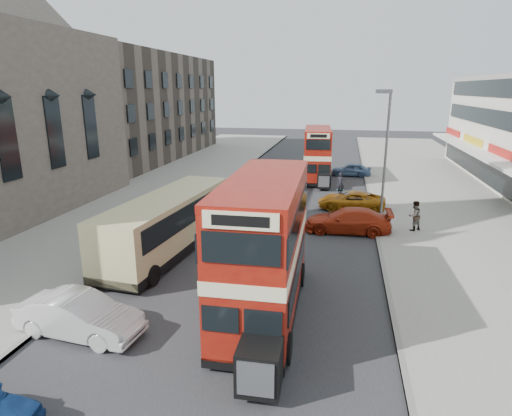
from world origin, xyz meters
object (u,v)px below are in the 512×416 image
Objects in this scene: coach at (169,221)px; pedestrian_near at (414,216)px; car_right_c at (351,170)px; car_right_a at (348,220)px; bus_second at (317,154)px; car_right_b at (351,201)px; street_lamp at (385,144)px; car_left_front at (80,316)px; bus_main at (264,247)px; cyclist at (340,190)px.

coach is 14.02m from pedestrian_near.
coach is at bearing -18.98° from car_right_c.
coach is at bearing -62.96° from car_right_a.
coach is 23.97m from car_right_c.
car_right_b is (3.05, -9.54, -1.78)m from bus_second.
car_right_a is (2.80, -14.58, -1.69)m from bus_second.
car_left_front is (-11.04, -16.56, -4.06)m from street_lamp.
coach is (-11.14, -8.51, -3.18)m from street_lamp.
street_lamp is 0.97× the size of bus_second.
pedestrian_near is (6.87, 10.89, -1.60)m from bus_main.
car_right_c is at bearing -112.79° from pedestrian_near.
car_right_a is 1.34× the size of car_right_c.
cyclist reaches higher than car_left_front.
bus_main is 8.04m from coach.
coach is 5.18× the size of cyclist.
car_right_b is 5.60m from pedestrian_near.
bus_second reaches higher than pedestrian_near.
car_right_a is 3.87m from pedestrian_near.
street_lamp is 14.24m from car_right_c.
bus_second reaches higher than cyclist.
bus_second is at bearing 114.07° from street_lamp.
car_right_b is (9.30, 9.93, -0.97)m from coach.
bus_main is 1.83× the size of car_right_a.
car_right_b is 2.57× the size of pedestrian_near.
street_lamp is 12.23m from bus_second.
car_right_a is at bearing -0.70° from car_right_b.
car_left_front is (-5.87, -2.77, -1.91)m from bus_main.
coach reaches higher than pedestrian_near.
pedestrian_near is at bearing 28.77° from coach.
bus_second is at bearing 77.40° from coach.
car_right_c is (9.41, 22.03, -0.98)m from coach.
pedestrian_near is at bearing -37.09° from car_left_front.
coach is 2.28× the size of car_right_b.
car_right_b is at bearing 3.65° from car_right_c.
car_right_c is at bearing -178.35° from car_right_b.
street_lamp is at bearing -27.77° from car_left_front.
car_right_a is 1.08× the size of car_right_b.
pedestrian_near is 8.48m from cyclist.
bus_main is at bearing -110.56° from street_lamp.
street_lamp is 20.31m from car_left_front.
car_right_c is (3.16, 2.56, -1.78)m from bus_second.
pedestrian_near reaches higher than car_right_a.
bus_main is at bearing -10.20° from car_right_b.
pedestrian_near is at bearing 15.94° from car_right_c.
bus_main is 10.81m from car_right_a.
pedestrian_near is (12.84, 5.60, -0.56)m from coach.
car_right_c is 1.83× the size of cyclist.
bus_second is at bearing -6.67° from car_left_front.
car_right_c is at bearing -145.38° from bus_second.
bus_main is 2.07× the size of car_left_front.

